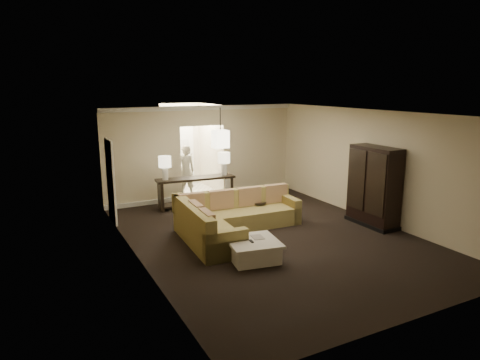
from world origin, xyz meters
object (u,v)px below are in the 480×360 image
armoire (374,188)px  drink_table (259,207)px  person (186,168)px  coffee_table (253,250)px  sectional_sofa (230,219)px  console_table (196,189)px

armoire → drink_table: size_ratio=3.97×
person → coffee_table: bearing=82.5°
sectional_sofa → coffee_table: bearing=-96.4°
sectional_sofa → console_table: 2.48m
armoire → drink_table: (-2.32, 1.59, -0.58)m
console_table → person: (0.14, 1.20, 0.38)m
drink_table → person: 3.25m
armoire → person: (-3.14, 4.69, -0.04)m
person → sectional_sofa: bearing=84.1°
person → drink_table: bearing=103.0°
armoire → drink_table: bearing=145.7°
armoire → drink_table: 2.87m
coffee_table → armoire: (3.67, 0.56, 0.73)m
sectional_sofa → drink_table: bearing=31.0°
sectional_sofa → console_table: bearing=90.4°
sectional_sofa → armoire: 3.60m
coffee_table → sectional_sofa: bearing=80.4°
sectional_sofa → person: person is taller
console_table → armoire: bearing=-42.1°
sectional_sofa → drink_table: 1.23m
sectional_sofa → drink_table: (1.08, 0.57, -0.01)m
console_table → drink_table: console_table is taller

